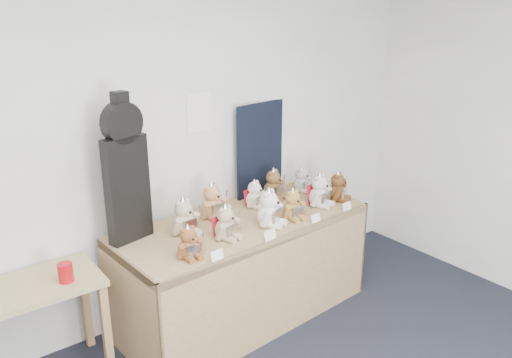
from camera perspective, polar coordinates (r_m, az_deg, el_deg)
room_shell at (r=3.77m, az=-6.50°, el=7.56°), size 6.00×6.00×6.00m
display_table at (r=3.73m, az=-0.60°, el=-7.44°), size 1.98×0.92×0.80m
side_table at (r=3.41m, az=-24.46°, el=-12.84°), size 0.85×0.48×0.71m
guitar_case at (r=3.33m, az=-14.65°, el=0.95°), size 0.32×0.16×1.00m
navy_board at (r=4.15m, az=0.71°, el=3.53°), size 0.57×0.11×0.77m
red_cup at (r=3.28m, az=-20.93°, el=-9.95°), size 0.09×0.09×0.12m
teddy_front_far_left at (r=3.15m, az=-7.68°, el=-7.34°), size 0.20×0.16×0.24m
teddy_front_left at (r=3.38m, az=-3.44°, el=-5.14°), size 0.23×0.20×0.27m
teddy_front_centre at (r=3.57m, az=1.57°, el=-3.49°), size 0.25×0.24×0.31m
teddy_front_right at (r=3.70m, az=4.26°, el=-3.07°), size 0.21×0.16×0.26m
teddy_front_far_right at (r=3.96m, az=7.29°, el=-1.45°), size 0.25×0.22×0.29m
teddy_front_end at (r=4.10m, az=9.37°, el=-1.02°), size 0.22×0.22×0.27m
teddy_back_left at (r=3.47m, az=-8.18°, el=-4.45°), size 0.24×0.21×0.29m
teddy_back_centre_left at (r=3.71m, az=-4.99°, el=-2.69°), size 0.25×0.22×0.30m
teddy_back_centre_right at (r=3.91m, az=-0.12°, el=-1.88°), size 0.20×0.19×0.24m
teddy_back_right at (r=4.09m, az=2.05°, el=-0.73°), size 0.23×0.21×0.28m
teddy_back_end at (r=4.27m, az=5.26°, el=-0.17°), size 0.20×0.18×0.24m
entry_card_a at (r=3.13m, az=-4.47°, el=-8.69°), size 0.09×0.02×0.06m
entry_card_b at (r=3.38m, az=1.62°, el=-6.41°), size 0.10×0.03×0.07m
entry_card_c at (r=3.67m, az=6.86°, el=-4.47°), size 0.09×0.02×0.06m
entry_card_d at (r=3.92m, az=10.36°, el=-3.09°), size 0.09×0.03×0.06m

